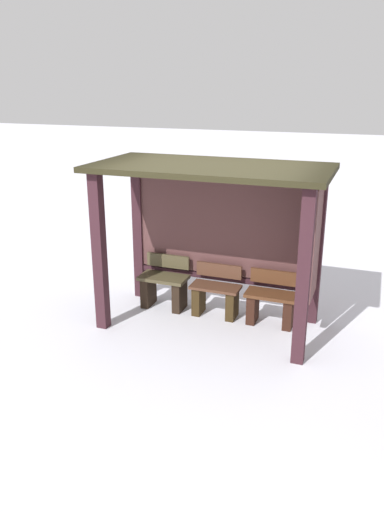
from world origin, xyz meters
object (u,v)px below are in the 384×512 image
bench_center_inside (216,295)px  bench_right_inside (271,303)px  bench_left_inside (164,286)px  bus_shelter (223,212)px

bench_center_inside → bench_right_inside: bench_right_inside is taller
bench_left_inside → bench_right_inside: 1.62m
bench_left_inside → bench_center_inside: bearing=0.1°
bus_shelter → bench_center_inside: bearing=140.1°
bus_shelter → bench_left_inside: size_ratio=3.90×
bus_shelter → bench_center_inside: 1.26m
bench_center_inside → bench_right_inside: (0.81, -0.00, 0.00)m
bus_shelter → bench_right_inside: size_ratio=4.07×
bus_shelter → bench_right_inside: bus_shelter is taller
bench_left_inside → bench_center_inside: size_ratio=1.05×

